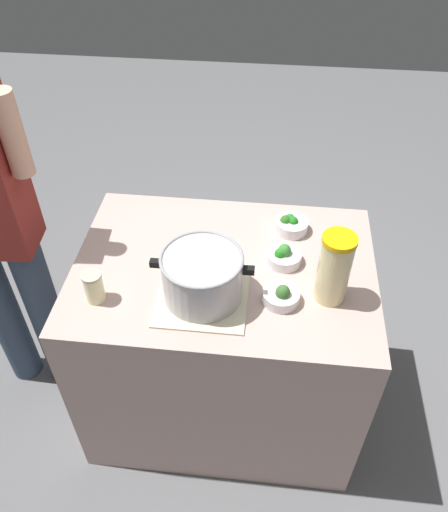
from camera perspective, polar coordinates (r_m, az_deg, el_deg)
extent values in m
plane|color=slate|center=(2.59, 0.00, -15.35)|extent=(8.00, 8.00, 0.00)
cube|color=#BF9E95|center=(2.22, 0.00, -9.35)|extent=(1.11, 0.79, 0.89)
cube|color=beige|center=(1.79, -2.35, -4.29)|extent=(0.31, 0.33, 0.01)
cylinder|color=#B7B7BC|center=(1.72, -2.43, -2.31)|extent=(0.27, 0.27, 0.17)
torus|color=#99999E|center=(1.67, -2.51, -0.29)|extent=(0.28, 0.28, 0.01)
cube|color=black|center=(1.68, 2.74, -1.59)|extent=(0.04, 0.02, 0.02)
cube|color=black|center=(1.72, -7.57, -0.79)|extent=(0.04, 0.02, 0.02)
cylinder|color=beige|center=(1.74, 12.09, -1.56)|extent=(0.11, 0.11, 0.25)
cylinder|color=#F1AD09|center=(1.65, 12.76, 1.77)|extent=(0.11, 0.11, 0.02)
ellipsoid|color=yellow|center=(1.69, 11.88, 0.19)|extent=(0.04, 0.04, 0.01)
cylinder|color=beige|center=(1.79, -14.23, -3.45)|extent=(0.07, 0.07, 0.11)
cylinder|color=#B2AD99|center=(1.75, -14.56, -2.12)|extent=(0.07, 0.07, 0.01)
cylinder|color=silver|center=(1.77, 6.34, -4.48)|extent=(0.13, 0.13, 0.04)
ellipsoid|color=#3D7D37|center=(1.75, 6.46, -4.15)|extent=(0.04, 0.04, 0.04)
ellipsoid|color=#38662C|center=(1.74, 6.56, -4.05)|extent=(0.05, 0.05, 0.06)
cylinder|color=silver|center=(1.91, 6.67, -0.18)|extent=(0.13, 0.13, 0.04)
ellipsoid|color=#227D1E|center=(1.88, 6.22, 0.24)|extent=(0.04, 0.04, 0.04)
ellipsoid|color=#388132|center=(1.88, 6.73, 0.57)|extent=(0.05, 0.05, 0.05)
cylinder|color=silver|center=(2.05, 7.54, 3.35)|extent=(0.13, 0.13, 0.05)
ellipsoid|color=#2B671E|center=(2.03, 6.84, 3.85)|extent=(0.04, 0.04, 0.05)
ellipsoid|color=#22791E|center=(2.03, 7.70, 3.80)|extent=(0.04, 0.04, 0.04)
ellipsoid|color=#297932|center=(2.04, 7.30, 4.06)|extent=(0.04, 0.04, 0.05)
cylinder|color=#33455A|center=(2.46, -19.08, -6.40)|extent=(0.14, 0.14, 0.86)
cylinder|color=#33455A|center=(2.54, -23.22, -5.85)|extent=(0.14, 0.14, 0.86)
cylinder|color=#DBA284|center=(1.85, -22.46, 12.39)|extent=(0.08, 0.08, 0.30)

